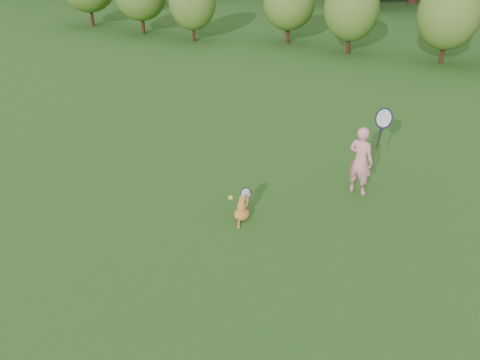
% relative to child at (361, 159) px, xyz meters
% --- Properties ---
extents(ground, '(100.00, 100.00, 0.00)m').
position_rel_child_xyz_m(ground, '(-2.02, -2.38, -0.70)').
color(ground, '#244D15').
rests_on(ground, ground).
extents(shrub_row, '(28.00, 3.00, 2.80)m').
position_rel_child_xyz_m(shrub_row, '(-2.02, 10.62, 0.70)').
color(shrub_row, '#586B21').
rests_on(shrub_row, ground).
extents(child, '(0.80, 0.57, 1.99)m').
position_rel_child_xyz_m(child, '(0.00, 0.00, 0.00)').
color(child, pink).
rests_on(child, ground).
extents(cat, '(0.34, 0.62, 0.61)m').
position_rel_child_xyz_m(cat, '(-1.74, -1.68, -0.47)').
color(cat, '#C05224').
rests_on(cat, ground).
extents(tennis_ball, '(0.08, 0.08, 0.08)m').
position_rel_child_xyz_m(tennis_ball, '(-1.69, -2.34, 0.07)').
color(tennis_ball, '#C8E31A').
rests_on(tennis_ball, ground).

